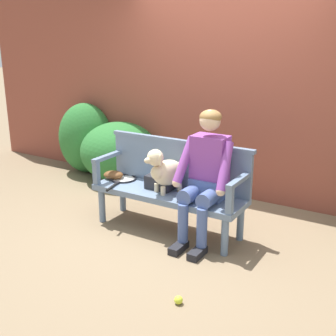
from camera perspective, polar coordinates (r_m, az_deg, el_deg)
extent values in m
plane|color=#7A664C|center=(4.63, 0.00, -8.07)|extent=(40.00, 40.00, 0.00)
cube|color=brown|center=(5.51, 7.96, 9.66)|extent=(8.00, 0.30, 2.53)
ellipsoid|color=#286B2D|center=(6.06, -6.33, 2.13)|extent=(1.10, 1.05, 0.82)
ellipsoid|color=#286B2D|center=(6.50, -10.69, 3.88)|extent=(0.80, 0.73, 1.02)
cube|color=slate|center=(4.47, 0.00, -3.43)|extent=(1.61, 0.49, 0.06)
cylinder|color=slate|center=(4.81, -8.60, -4.86)|extent=(0.07, 0.07, 0.37)
cylinder|color=slate|center=(4.10, 7.42, -8.88)|extent=(0.07, 0.07, 0.37)
cylinder|color=slate|center=(5.08, -5.92, -3.53)|extent=(0.07, 0.07, 0.37)
cylinder|color=slate|center=(4.41, 9.43, -7.02)|extent=(0.07, 0.07, 0.37)
cube|color=slate|center=(4.57, 1.41, 0.45)|extent=(1.61, 0.05, 0.46)
cube|color=slate|center=(4.50, 1.44, 3.49)|extent=(1.65, 0.06, 0.04)
cube|color=slate|center=(4.70, -9.33, -0.70)|extent=(0.06, 0.06, 0.24)
cube|color=slate|center=(4.81, -7.82, 1.53)|extent=(0.06, 0.49, 0.04)
cube|color=slate|center=(3.92, 8.04, -4.32)|extent=(0.06, 0.06, 0.24)
cube|color=slate|center=(4.05, 9.30, -1.55)|extent=(0.06, 0.49, 0.04)
cube|color=black|center=(4.20, 1.39, -10.36)|extent=(0.10, 0.24, 0.07)
cylinder|color=#475B93|center=(4.16, 1.97, -7.17)|extent=(0.10, 0.10, 0.38)
cylinder|color=#475B93|center=(4.19, 3.07, -3.29)|extent=(0.15, 0.32, 0.15)
cube|color=black|center=(4.11, 3.84, -11.02)|extent=(0.10, 0.24, 0.07)
cylinder|color=#475B93|center=(4.08, 4.44, -7.77)|extent=(0.10, 0.10, 0.38)
cylinder|color=#475B93|center=(4.11, 5.53, -3.79)|extent=(0.15, 0.32, 0.15)
cube|color=#475B93|center=(4.28, 5.26, -2.64)|extent=(0.32, 0.24, 0.20)
cube|color=#843D93|center=(4.21, 5.48, 0.76)|extent=(0.34, 0.22, 0.52)
cylinder|color=#843D93|center=(4.20, 2.21, 1.06)|extent=(0.14, 0.33, 0.45)
sphere|color=#DBB28E|center=(4.17, 1.14, -1.92)|extent=(0.09, 0.09, 0.09)
cylinder|color=#843D93|center=(4.02, 7.43, 0.18)|extent=(0.14, 0.33, 0.45)
sphere|color=#DBB28E|center=(3.97, 6.88, -3.04)|extent=(0.09, 0.09, 0.09)
sphere|color=#DBB28E|center=(4.10, 5.52, 6.20)|extent=(0.20, 0.20, 0.20)
ellipsoid|color=olive|center=(4.10, 5.59, 6.63)|extent=(0.21, 0.21, 0.14)
cylinder|color=beige|center=(4.44, -1.49, -2.56)|extent=(0.05, 0.05, 0.09)
cylinder|color=beige|center=(4.35, -0.66, -3.02)|extent=(0.05, 0.05, 0.09)
cylinder|color=beige|center=(4.54, 0.64, -2.10)|extent=(0.05, 0.05, 0.09)
cylinder|color=beige|center=(4.45, 1.51, -2.53)|extent=(0.05, 0.05, 0.09)
ellipsoid|color=beige|center=(4.39, 0.01, -0.63)|extent=(0.34, 0.39, 0.26)
sphere|color=beige|center=(4.33, -1.28, -0.60)|extent=(0.15, 0.15, 0.15)
sphere|color=beige|center=(4.27, -1.67, 1.37)|extent=(0.17, 0.17, 0.17)
ellipsoid|color=beige|center=(4.23, -2.53, 1.00)|extent=(0.10, 0.12, 0.06)
ellipsoid|color=beige|center=(4.33, -2.03, 1.46)|extent=(0.06, 0.06, 0.12)
ellipsoid|color=beige|center=(4.22, -1.04, 1.02)|extent=(0.06, 0.06, 0.12)
sphere|color=beige|center=(4.46, 1.70, 0.36)|extent=(0.08, 0.08, 0.08)
torus|color=black|center=(4.84, -5.84, -1.37)|extent=(0.35, 0.35, 0.02)
cylinder|color=silver|center=(4.85, -5.84, -1.45)|extent=(0.25, 0.25, 0.00)
cube|color=black|center=(4.70, -6.65, -1.94)|extent=(0.05, 0.08, 0.02)
cylinder|color=black|center=(4.58, -7.37, -2.48)|extent=(0.08, 0.22, 0.03)
ellipsoid|color=brown|center=(4.86, -7.13, -0.90)|extent=(0.26, 0.23, 0.09)
cube|color=#232328|center=(4.53, -0.98, -1.83)|extent=(0.28, 0.20, 0.14)
sphere|color=#CCDB33|center=(3.48, 1.38, -16.84)|extent=(0.07, 0.07, 0.07)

